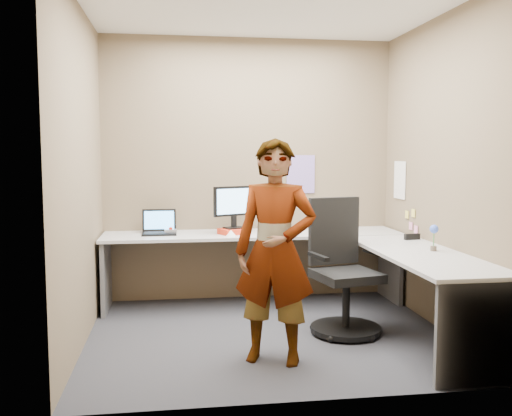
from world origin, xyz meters
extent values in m
plane|color=#26262B|center=(0.00, 0.00, 0.00)|extent=(3.00, 3.00, 0.00)
plane|color=brown|center=(0.00, 1.30, 1.35)|extent=(3.00, 0.00, 3.00)
plane|color=brown|center=(1.50, 0.00, 1.35)|extent=(0.00, 2.70, 2.70)
plane|color=brown|center=(-1.50, 0.00, 1.35)|extent=(0.00, 2.70, 2.70)
plane|color=white|center=(0.00, 0.00, 2.70)|extent=(3.00, 3.00, 0.00)
cube|color=#ADADAD|center=(0.00, 0.98, 0.71)|extent=(2.96, 0.65, 0.03)
cube|color=#ADADAD|center=(1.18, -0.32, 0.71)|extent=(0.65, 1.91, 0.03)
cube|color=#59595B|center=(-1.44, 0.98, 0.35)|extent=(0.04, 0.60, 0.70)
cube|color=#59595B|center=(1.44, 0.98, 0.35)|extent=(0.04, 0.60, 0.70)
cube|color=#59595B|center=(1.18, -1.24, 0.35)|extent=(0.60, 0.04, 0.70)
cube|color=red|center=(-0.20, 0.93, 0.76)|extent=(0.33, 0.30, 0.05)
cube|color=black|center=(-0.20, 0.93, 0.79)|extent=(0.22, 0.19, 0.01)
cube|color=black|center=(-0.20, 0.94, 0.85)|extent=(0.06, 0.05, 0.11)
cube|color=black|center=(-0.20, 0.94, 1.05)|extent=(0.41, 0.21, 0.29)
cube|color=#8FC7F8|center=(-0.19, 0.93, 1.05)|extent=(0.36, 0.17, 0.25)
cube|color=black|center=(-0.93, 0.99, 0.74)|extent=(0.33, 0.25, 0.02)
cube|color=black|center=(-0.93, 1.11, 0.86)|extent=(0.33, 0.07, 0.22)
cube|color=#4FACFD|center=(-0.93, 1.11, 0.86)|extent=(0.29, 0.05, 0.18)
cube|color=#B7B7BC|center=(-0.82, 1.02, 0.75)|extent=(0.12, 0.08, 0.04)
sphere|color=#B51C0C|center=(-0.82, 1.01, 0.78)|extent=(0.04, 0.04, 0.04)
cone|color=white|center=(-0.24, 0.79, 0.76)|extent=(0.10, 0.10, 0.06)
cube|color=black|center=(1.38, 0.32, 0.76)|extent=(0.15, 0.07, 0.05)
cylinder|color=brown|center=(1.31, -0.28, 0.75)|extent=(0.05, 0.05, 0.04)
cylinder|color=#338C3F|center=(1.31, -0.28, 0.84)|extent=(0.01, 0.01, 0.14)
sphere|color=#4166E7|center=(1.31, -0.28, 0.91)|extent=(0.07, 0.07, 0.07)
cube|color=#846BB7|center=(0.55, 1.29, 1.30)|extent=(0.30, 0.01, 0.40)
cube|color=white|center=(1.49, 0.90, 1.25)|extent=(0.01, 0.28, 0.38)
cube|color=#F2E059|center=(1.49, 0.55, 0.95)|extent=(0.01, 0.07, 0.07)
cube|color=pink|center=(1.49, 0.60, 0.82)|extent=(0.01, 0.07, 0.07)
cube|color=pink|center=(1.49, 0.48, 0.80)|extent=(0.01, 0.07, 0.07)
cube|color=#F2E059|center=(1.49, 0.70, 0.92)|extent=(0.01, 0.07, 0.07)
cylinder|color=black|center=(0.65, -0.06, 0.04)|extent=(0.59, 0.59, 0.04)
cylinder|color=black|center=(0.65, -0.06, 0.28)|extent=(0.06, 0.06, 0.42)
cube|color=black|center=(0.65, -0.06, 0.50)|extent=(0.58, 0.58, 0.07)
cube|color=black|center=(0.60, 0.17, 0.85)|extent=(0.47, 0.15, 0.58)
cube|color=black|center=(0.39, -0.12, 0.68)|extent=(0.11, 0.32, 0.03)
cube|color=black|center=(0.91, 0.00, 0.68)|extent=(0.11, 0.32, 0.03)
imported|color=#999399|center=(-0.06, -0.59, 0.81)|extent=(0.70, 0.58, 1.63)
camera|label=1|loc=(-0.78, -4.60, 1.53)|focal=40.00mm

